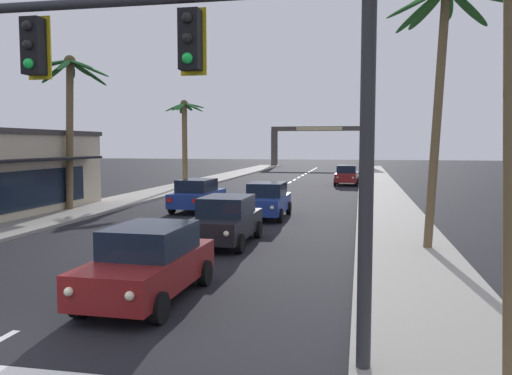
% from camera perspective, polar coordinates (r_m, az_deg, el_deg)
% --- Properties ---
extents(sidewalk_right, '(3.20, 110.00, 0.14)m').
position_cam_1_polar(sidewalk_right, '(27.71, 14.32, -2.51)').
color(sidewalk_right, '#9E998E').
rests_on(sidewalk_right, ground).
extents(sidewalk_left, '(3.20, 110.00, 0.14)m').
position_cam_1_polar(sidewalk_left, '(31.07, -15.79, -1.76)').
color(sidewalk_left, '#9E998E').
rests_on(sidewalk_left, ground).
extents(lane_markings, '(4.28, 88.65, 0.01)m').
position_cam_1_polar(lane_markings, '(28.94, -0.56, -2.19)').
color(lane_markings, silver).
rests_on(lane_markings, ground).
extents(traffic_signal_mast, '(10.88, 0.41, 6.66)m').
position_cam_1_polar(traffic_signal_mast, '(8.70, -13.55, 12.49)').
color(traffic_signal_mast, '#2D2D33').
rests_on(traffic_signal_mast, ground).
extents(sedan_lead_at_stop_bar, '(2.03, 4.48, 1.68)m').
position_cam_1_polar(sedan_lead_at_stop_bar, '(12.13, -11.64, -8.02)').
color(sedan_lead_at_stop_bar, maroon).
rests_on(sedan_lead_at_stop_bar, ground).
extents(sedan_third_in_queue, '(1.99, 4.47, 1.68)m').
position_cam_1_polar(sedan_third_in_queue, '(18.39, -3.32, -3.55)').
color(sedan_third_in_queue, black).
rests_on(sedan_third_in_queue, ground).
extents(sedan_fifth_in_queue, '(1.95, 4.45, 1.68)m').
position_cam_1_polar(sedan_fifth_in_queue, '(24.86, 1.19, -1.37)').
color(sedan_fifth_in_queue, navy).
rests_on(sedan_fifth_in_queue, ground).
extents(sedan_oncoming_far, '(2.12, 4.52, 1.68)m').
position_cam_1_polar(sedan_oncoming_far, '(27.53, -6.41, -0.80)').
color(sedan_oncoming_far, navy).
rests_on(sedan_oncoming_far, ground).
extents(sedan_parked_nearest_kerb, '(2.05, 4.49, 1.68)m').
position_cam_1_polar(sedan_parked_nearest_kerb, '(45.46, 9.88, 1.36)').
color(sedan_parked_nearest_kerb, maroon).
rests_on(sedan_parked_nearest_kerb, ground).
extents(palm_left_second, '(4.38, 4.41, 8.02)m').
position_cam_1_polar(palm_left_second, '(28.69, -19.68, 9.28)').
color(palm_left_second, brown).
rests_on(palm_left_second, ground).
extents(palm_left_third, '(3.05, 3.15, 7.01)m').
position_cam_1_polar(palm_left_third, '(42.25, -7.81, 6.51)').
color(palm_left_third, brown).
rests_on(palm_left_third, ground).
extents(palm_right_second, '(3.95, 3.99, 8.68)m').
position_cam_1_polar(palm_right_second, '(18.14, 19.79, 14.76)').
color(palm_right_second, brown).
rests_on(palm_right_second, ground).
extents(town_gateway_arch, '(14.98, 0.90, 6.21)m').
position_cam_1_polar(town_gateway_arch, '(81.54, 6.92, 5.15)').
color(town_gateway_arch, '#423D38').
rests_on(town_gateway_arch, ground).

